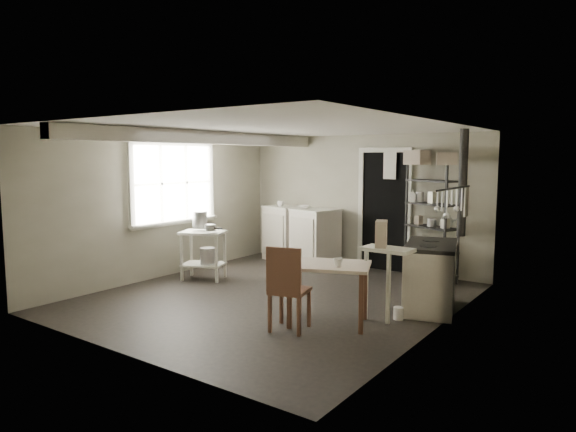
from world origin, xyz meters
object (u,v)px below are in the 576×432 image
Objects in this scene: stockpot at (200,219)px; stove at (430,275)px; chair at (290,287)px; prep_table at (203,254)px; base_cabinets at (300,237)px; flour_sack at (421,265)px; work_table at (328,292)px; shelf_rack at (432,220)px.

stockpot reaches higher than stove.
chair is at bearing -136.79° from stove.
stove is (3.49, 0.50, 0.04)m from prep_table.
base_cabinets is at bearing 72.10° from stockpot.
prep_table is 0.55m from stockpot.
flour_sack is (2.93, 1.90, -0.70)m from stockpot.
prep_table is 0.71× the size of stove.
stockpot reaches higher than prep_table.
stockpot is 0.53× the size of flour_sack.
prep_table is at bearing 172.18° from stove.
work_table is 2.70m from flour_sack.
stockpot is 3.57m from flour_sack.
stockpot is at bearing 158.47° from prep_table.
prep_table is at bearing -21.53° from stockpot.
chair reaches higher than work_table.
stove is 1.12× the size of chair.
shelf_rack is 3.27m from chair.
work_table is at bearing -15.22° from prep_table.
work_table is (-0.19, -2.79, -0.57)m from shelf_rack.
base_cabinets is at bearing 129.36° from work_table.
prep_table is 0.50× the size of base_cabinets.
work_table is (2.85, -0.79, -0.56)m from stockpot.
shelf_rack is (3.04, 2.00, 0.01)m from stockpot.
shelf_rack is at bearing 94.00° from stove.
stove is 1.45m from work_table.
work_table is 0.97× the size of chair.
stockpot is 0.27× the size of work_table.
stove is 2.24× the size of flour_sack.
prep_table reaches higher than work_table.
flour_sack is (2.82, 1.95, -0.16)m from prep_table.
stockpot is 0.16× the size of base_cabinets.
prep_table is 3.61m from shelf_rack.
shelf_rack reaches higher than work_table.
base_cabinets is 3.52m from work_table.
prep_table reaches higher than flour_sack.
work_table is at bearing 45.58° from chair.
chair reaches higher than prep_table.
base_cabinets reaches higher than flour_sack.
chair is (-0.99, -1.66, 0.04)m from stove.
stockpot reaches higher than flour_sack.
shelf_rack is at bearing 40.32° from flour_sack.
shelf_rack reaches higher than stockpot.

